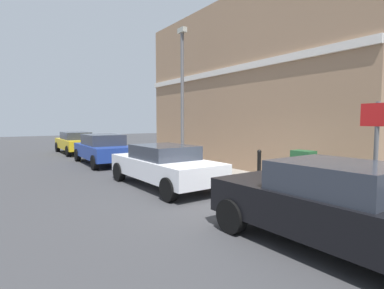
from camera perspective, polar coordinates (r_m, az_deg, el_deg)
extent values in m
plane|color=#38383A|center=(7.76, 7.35, -11.08)|extent=(80.00, 80.00, 0.00)
cube|color=gray|center=(13.67, -3.18, -3.93)|extent=(2.40, 30.00, 0.15)
cube|color=#937256|center=(14.89, 15.32, 10.03)|extent=(6.16, 12.11, 7.10)
cube|color=silver|center=(12.78, 6.00, 13.69)|extent=(0.12, 12.11, 0.24)
cube|color=black|center=(5.42, 25.47, -11.37)|extent=(1.85, 4.16, 0.64)
cube|color=#2D333D|center=(5.28, 26.00, -5.71)|extent=(1.58, 1.81, 0.49)
cylinder|color=black|center=(5.76, 7.55, -13.35)|extent=(0.24, 0.65, 0.64)
cylinder|color=black|center=(6.95, 17.61, -10.39)|extent=(0.24, 0.65, 0.64)
cube|color=silver|center=(9.56, -5.39, -4.37)|extent=(1.86, 4.45, 0.58)
cube|color=#2D333D|center=(9.48, -5.34, -1.47)|extent=(1.59, 2.05, 0.44)
cylinder|color=black|center=(10.72, -13.70, -5.07)|extent=(0.24, 0.65, 0.64)
cylinder|color=black|center=(11.42, -6.01, -4.37)|extent=(0.24, 0.65, 0.64)
cylinder|color=black|center=(7.81, -4.44, -8.54)|extent=(0.24, 0.65, 0.64)
cylinder|color=black|center=(8.76, 4.87, -7.11)|extent=(0.24, 0.65, 0.64)
cube|color=navy|center=(15.09, -16.56, -1.20)|extent=(1.91, 4.44, 0.61)
cube|color=#2D333D|center=(15.07, -16.62, 0.87)|extent=(1.64, 2.30, 0.52)
cylinder|color=black|center=(16.52, -20.96, -1.90)|extent=(0.24, 0.65, 0.64)
cylinder|color=black|center=(16.94, -15.35, -1.60)|extent=(0.24, 0.65, 0.64)
cylinder|color=black|center=(13.33, -18.04, -3.30)|extent=(0.24, 0.65, 0.64)
cylinder|color=black|center=(13.85, -11.26, -2.87)|extent=(0.24, 0.65, 0.64)
cube|color=gold|center=(20.54, -21.30, 0.13)|extent=(1.72, 4.45, 0.60)
cube|color=#2D333D|center=(20.42, -21.28, 1.56)|extent=(1.50, 2.24, 0.47)
cylinder|color=black|center=(22.05, -24.23, -0.45)|extent=(0.22, 0.64, 0.64)
cylinder|color=black|center=(22.37, -20.23, -0.27)|extent=(0.22, 0.64, 0.64)
cylinder|color=black|center=(18.78, -22.51, -1.20)|extent=(0.22, 0.64, 0.64)
cylinder|color=black|center=(19.15, -17.86, -0.97)|extent=(0.22, 0.64, 0.64)
cube|color=#1E4C28|center=(8.51, 20.36, -4.95)|extent=(0.40, 0.55, 1.15)
cube|color=#333333|center=(8.61, 20.26, -8.46)|extent=(0.46, 0.61, 0.08)
cylinder|color=black|center=(9.63, 12.64, -4.29)|extent=(0.12, 0.12, 0.95)
sphere|color=black|center=(9.57, 12.69, -1.36)|extent=(0.14, 0.14, 0.14)
cylinder|color=black|center=(10.43, 1.43, -3.51)|extent=(0.12, 0.12, 0.95)
sphere|color=black|center=(10.37, 1.44, -0.80)|extent=(0.14, 0.14, 0.14)
cylinder|color=#59595B|center=(6.74, 31.55, -2.83)|extent=(0.08, 0.08, 2.30)
cube|color=white|center=(6.67, 31.80, 4.84)|extent=(0.03, 0.56, 0.40)
cube|color=red|center=(6.66, 31.74, 4.85)|extent=(0.01, 0.60, 0.44)
cylinder|color=#59595B|center=(12.58, -1.85, 8.25)|extent=(0.14, 0.14, 5.50)
cube|color=#A5A599|center=(13.08, -1.88, 20.89)|extent=(0.20, 0.44, 0.20)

